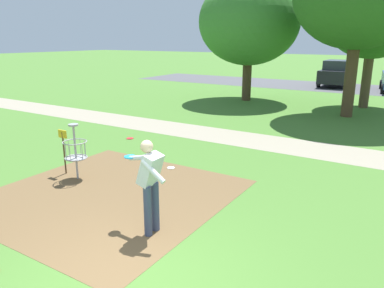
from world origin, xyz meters
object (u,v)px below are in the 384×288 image
object	(u,v)px
tree_near_left	(249,22)
disc_golf_basket	(74,149)
frisbee_near_basket	(171,168)
frisbee_mid_grass	(130,138)
parked_car_leftmost	(336,73)
player_foreground_watching	(150,181)
tree_near_right	(374,20)

from	to	relation	value
tree_near_left	disc_golf_basket	bearing A→B (deg)	-83.83
frisbee_near_basket	frisbee_mid_grass	size ratio (longest dim) A/B	0.85
frisbee_near_basket	parked_car_leftmost	distance (m)	21.00
player_foreground_watching	tree_near_left	size ratio (longest dim) A/B	0.26
player_foreground_watching	tree_near_left	xyz separation A→B (m)	(-4.72, 14.63, 3.21)
frisbee_near_basket	tree_near_left	world-z (taller)	tree_near_left
frisbee_mid_grass	tree_near_right	distance (m)	13.07
player_foreground_watching	frisbee_near_basket	bearing A→B (deg)	119.36
disc_golf_basket	player_foreground_watching	distance (m)	3.46
disc_golf_basket	frisbee_mid_grass	distance (m)	3.94
frisbee_mid_grass	frisbee_near_basket	bearing A→B (deg)	-30.52
parked_car_leftmost	disc_golf_basket	bearing A→B (deg)	-93.51
disc_golf_basket	frisbee_mid_grass	size ratio (longest dim) A/B	5.70
frisbee_near_basket	tree_near_right	distance (m)	13.64
disc_golf_basket	tree_near_left	xyz separation A→B (m)	(-1.46, 13.49, 3.44)
disc_golf_basket	tree_near_left	distance (m)	14.00
player_foreground_watching	frisbee_mid_grass	size ratio (longest dim) A/B	7.01
player_foreground_watching	parked_car_leftmost	size ratio (longest dim) A/B	0.40
frisbee_near_basket	tree_near_left	distance (m)	12.74
frisbee_mid_grass	tree_near_left	world-z (taller)	tree_near_left
tree_near_right	disc_golf_basket	bearing A→B (deg)	-107.22
player_foreground_watching	frisbee_mid_grass	xyz separation A→B (m)	(-4.66, 4.75, -0.98)
tree_near_left	parked_car_leftmost	distance (m)	10.30
player_foreground_watching	frisbee_mid_grass	world-z (taller)	player_foreground_watching
player_foreground_watching	frisbee_near_basket	size ratio (longest dim) A/B	8.29
player_foreground_watching	parked_car_leftmost	world-z (taller)	parked_car_leftmost
tree_near_left	tree_near_right	bearing A→B (deg)	9.62
disc_golf_basket	frisbee_near_basket	world-z (taller)	disc_golf_basket
tree_near_right	player_foreground_watching	bearing A→B (deg)	-94.52
frisbee_mid_grass	parked_car_leftmost	distance (m)	19.45
frisbee_mid_grass	parked_car_leftmost	world-z (taller)	parked_car_leftmost
disc_golf_basket	frisbee_mid_grass	world-z (taller)	disc_golf_basket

